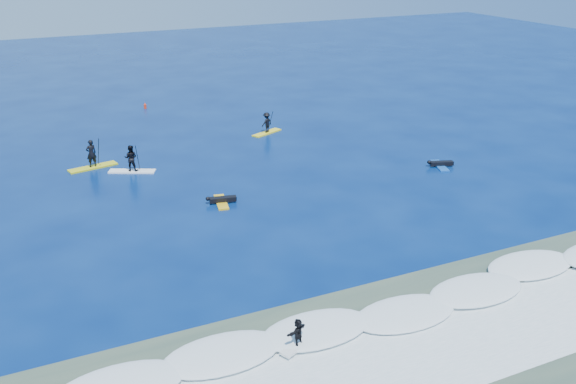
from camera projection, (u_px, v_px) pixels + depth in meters
name	position (u px, v px, depth m)	size (l,w,h in m)	color
ground	(280.00, 226.00, 35.72)	(160.00, 160.00, 0.00)	#04184B
shallow_water	(437.00, 369.00, 23.98)	(90.00, 13.00, 0.01)	#35493C
breaking_wave	(378.00, 316.00, 27.33)	(40.00, 6.00, 0.30)	white
whitewater	(420.00, 354.00, 24.82)	(34.00, 5.00, 0.02)	silver
sup_paddler_left	(92.00, 158.00, 44.38)	(3.46, 1.49, 2.36)	#D0CA16
sup_paddler_center	(131.00, 160.00, 43.59)	(3.18, 2.10, 2.21)	white
sup_paddler_right	(267.00, 124.00, 52.13)	(2.90, 1.84, 2.01)	yellow
prone_paddler_near	(221.00, 200.00, 38.77)	(1.87, 2.42, 0.49)	gold
prone_paddler_far	(440.00, 164.00, 44.87)	(1.84, 2.43, 0.49)	#1651A9
wave_surfer	(298.00, 334.00, 24.84)	(1.73, 1.14, 1.23)	silver
marker_buoy	(145.00, 106.00, 59.74)	(0.25, 0.25, 0.59)	red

